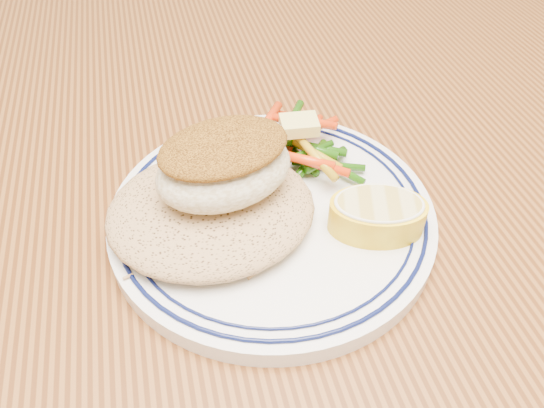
{
  "coord_description": "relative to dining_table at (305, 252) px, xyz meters",
  "views": [
    {
      "loc": [
        -0.11,
        -0.32,
        1.05
      ],
      "look_at": [
        -0.04,
        -0.04,
        0.77
      ],
      "focal_mm": 35.0,
      "sensor_mm": 36.0,
      "label": 1
    }
  ],
  "objects": [
    {
      "name": "lemon_wedge",
      "position": [
        0.02,
        -0.08,
        0.13
      ],
      "size": [
        0.08,
        0.08,
        0.03
      ],
      "color": "yellow",
      "rests_on": "plate"
    },
    {
      "name": "plate",
      "position": [
        -0.04,
        -0.04,
        0.11
      ],
      "size": [
        0.25,
        0.25,
        0.02
      ],
      "color": "white",
      "rests_on": "dining_table"
    },
    {
      "name": "fish_fillet",
      "position": [
        -0.08,
        -0.04,
        0.16
      ],
      "size": [
        0.11,
        0.09,
        0.05
      ],
      "color": "beige",
      "rests_on": "rice_pilaf"
    },
    {
      "name": "butter_pat",
      "position": [
        -0.01,
        0.01,
        0.15
      ],
      "size": [
        0.03,
        0.03,
        0.01
      ],
      "primitive_type": "cube",
      "rotation": [
        0.0,
        0.0,
        -0.1
      ],
      "color": "#E5DB70",
      "rests_on": "vegetable_pile"
    },
    {
      "name": "dining_table",
      "position": [
        0.0,
        0.0,
        0.0
      ],
      "size": [
        1.5,
        0.9,
        0.75
      ],
      "color": "#552C11",
      "rests_on": "ground"
    },
    {
      "name": "rice_pilaf",
      "position": [
        -0.09,
        -0.04,
        0.13
      ],
      "size": [
        0.15,
        0.14,
        0.03
      ],
      "primitive_type": "ellipsoid",
      "color": "#A78153",
      "rests_on": "plate"
    },
    {
      "name": "vegetable_pile",
      "position": [
        -0.01,
        0.01,
        0.13
      ],
      "size": [
        0.1,
        0.1,
        0.03
      ],
      "color": "#1C500A",
      "rests_on": "plate"
    }
  ]
}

